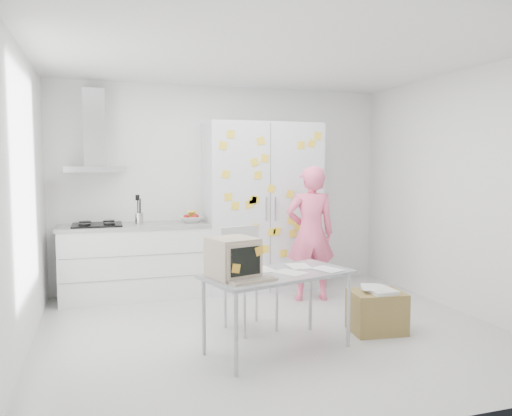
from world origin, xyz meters
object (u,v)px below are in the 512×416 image
object	(u,v)px
desk	(250,266)
chair	(246,271)
person	(311,233)
cardboard_box	(377,311)

from	to	relation	value
desk	chair	distance (m)	0.78
person	desk	distance (m)	1.94
person	desk	bearing A→B (deg)	60.65
cardboard_box	desk	bearing A→B (deg)	-171.34
person	cardboard_box	size ratio (longest dim) A/B	2.98
person	cardboard_box	xyz separation A→B (m)	(0.15, -1.30, -0.61)
desk	chair	world-z (taller)	desk
desk	chair	bearing A→B (deg)	60.45
person	cardboard_box	world-z (taller)	person
person	chair	xyz separation A→B (m)	(-1.04, -0.77, -0.24)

